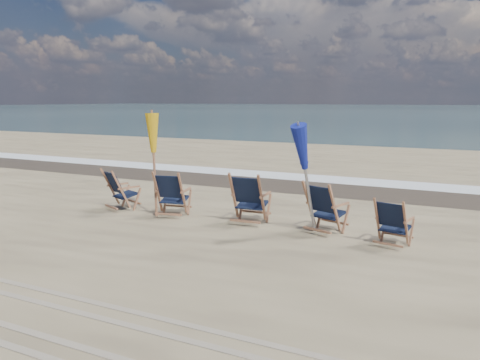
{
  "coord_description": "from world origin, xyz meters",
  "views": [
    {
      "loc": [
        4.14,
        -6.44,
        2.55
      ],
      "look_at": [
        0.0,
        2.2,
        0.9
      ],
      "focal_mm": 35.0,
      "sensor_mm": 36.0,
      "label": 1
    }
  ],
  "objects_px": {
    "beach_chair_3": "(335,210)",
    "beach_chair_4": "(405,225)",
    "umbrella_yellow": "(153,139)",
    "beach_chair_0": "(121,191)",
    "beach_chair_1": "(183,195)",
    "beach_chair_2": "(262,200)",
    "umbrella_blue": "(309,147)"
  },
  "relations": [
    {
      "from": "beach_chair_3",
      "to": "beach_chair_4",
      "type": "distance_m",
      "value": 1.31
    },
    {
      "from": "umbrella_yellow",
      "to": "beach_chair_0",
      "type": "bearing_deg",
      "value": -171.6
    },
    {
      "from": "beach_chair_0",
      "to": "beach_chair_3",
      "type": "relative_size",
      "value": 0.96
    },
    {
      "from": "beach_chair_1",
      "to": "beach_chair_4",
      "type": "bearing_deg",
      "value": 165.74
    },
    {
      "from": "beach_chair_3",
      "to": "beach_chair_0",
      "type": "bearing_deg",
      "value": 20.3
    },
    {
      "from": "beach_chair_0",
      "to": "beach_chair_2",
      "type": "bearing_deg",
      "value": -151.88
    },
    {
      "from": "beach_chair_3",
      "to": "umbrella_yellow",
      "type": "distance_m",
      "value": 4.18
    },
    {
      "from": "beach_chair_3",
      "to": "beach_chair_2",
      "type": "bearing_deg",
      "value": 14.51
    },
    {
      "from": "beach_chair_2",
      "to": "beach_chair_4",
      "type": "relative_size",
      "value": 1.24
    },
    {
      "from": "beach_chair_1",
      "to": "beach_chair_2",
      "type": "distance_m",
      "value": 1.81
    },
    {
      "from": "beach_chair_3",
      "to": "umbrella_blue",
      "type": "relative_size",
      "value": 0.47
    },
    {
      "from": "beach_chair_2",
      "to": "beach_chair_0",
      "type": "bearing_deg",
      "value": 1.41
    },
    {
      "from": "beach_chair_0",
      "to": "beach_chair_1",
      "type": "height_order",
      "value": "beach_chair_1"
    },
    {
      "from": "beach_chair_1",
      "to": "beach_chair_3",
      "type": "relative_size",
      "value": 1.0
    },
    {
      "from": "beach_chair_0",
      "to": "umbrella_blue",
      "type": "bearing_deg",
      "value": -156.02
    },
    {
      "from": "beach_chair_0",
      "to": "umbrella_yellow",
      "type": "height_order",
      "value": "umbrella_yellow"
    },
    {
      "from": "beach_chair_1",
      "to": "umbrella_blue",
      "type": "height_order",
      "value": "umbrella_blue"
    },
    {
      "from": "beach_chair_0",
      "to": "beach_chair_3",
      "type": "xyz_separation_m",
      "value": [
        4.86,
        0.19,
        0.02
      ]
    },
    {
      "from": "beach_chair_0",
      "to": "umbrella_yellow",
      "type": "distance_m",
      "value": 1.49
    },
    {
      "from": "beach_chair_3",
      "to": "beach_chair_4",
      "type": "height_order",
      "value": "beach_chair_3"
    },
    {
      "from": "umbrella_yellow",
      "to": "beach_chair_3",
      "type": "bearing_deg",
      "value": 0.94
    },
    {
      "from": "beach_chair_3",
      "to": "umbrella_blue",
      "type": "bearing_deg",
      "value": 33.68
    },
    {
      "from": "beach_chair_2",
      "to": "beach_chair_3",
      "type": "bearing_deg",
      "value": 173.02
    },
    {
      "from": "beach_chair_0",
      "to": "umbrella_blue",
      "type": "distance_m",
      "value": 4.53
    },
    {
      "from": "beach_chair_4",
      "to": "umbrella_yellow",
      "type": "bearing_deg",
      "value": 9.87
    },
    {
      "from": "beach_chair_1",
      "to": "umbrella_blue",
      "type": "distance_m",
      "value": 3.06
    },
    {
      "from": "beach_chair_2",
      "to": "umbrella_blue",
      "type": "relative_size",
      "value": 0.5
    },
    {
      "from": "beach_chair_4",
      "to": "umbrella_blue",
      "type": "bearing_deg",
      "value": 8.16
    },
    {
      "from": "beach_chair_1",
      "to": "umbrella_yellow",
      "type": "bearing_deg",
      "value": -8.65
    },
    {
      "from": "beach_chair_1",
      "to": "umbrella_blue",
      "type": "relative_size",
      "value": 0.47
    },
    {
      "from": "beach_chair_0",
      "to": "umbrella_blue",
      "type": "xyz_separation_m",
      "value": [
        4.37,
        0.05,
        1.2
      ]
    },
    {
      "from": "beach_chair_1",
      "to": "beach_chair_4",
      "type": "xyz_separation_m",
      "value": [
        4.6,
        -0.22,
        -0.07
      ]
    }
  ]
}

